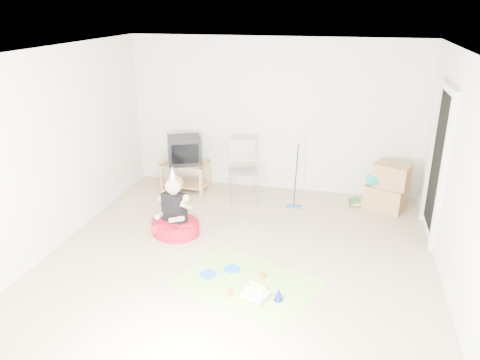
% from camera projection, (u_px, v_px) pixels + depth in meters
% --- Properties ---
extents(ground, '(5.00, 5.00, 0.00)m').
position_uv_depth(ground, '(240.00, 255.00, 6.15)').
color(ground, tan).
rests_on(ground, ground).
extents(doorway_recess, '(0.02, 0.90, 2.05)m').
position_uv_depth(doorway_recess, '(438.00, 166.00, 6.34)').
color(doorway_recess, black).
rests_on(doorway_recess, ground).
extents(tv_stand, '(0.79, 0.50, 0.49)m').
position_uv_depth(tv_stand, '(185.00, 174.00, 8.20)').
color(tv_stand, '#A37A4A').
rests_on(tv_stand, ground).
extents(crt_tv, '(0.69, 0.64, 0.48)m').
position_uv_depth(crt_tv, '(184.00, 150.00, 8.04)').
color(crt_tv, black).
rests_on(crt_tv, tv_stand).
extents(folding_chair, '(0.58, 0.57, 1.03)m').
position_uv_depth(folding_chair, '(243.00, 172.00, 7.67)').
color(folding_chair, gray).
rests_on(folding_chair, ground).
extents(cardboard_boxes, '(0.73, 0.65, 0.76)m').
position_uv_depth(cardboard_boxes, '(387.00, 187.00, 7.40)').
color(cardboard_boxes, '#AA8152').
rests_on(cardboard_boxes, ground).
extents(floor_mop, '(0.25, 0.33, 0.98)m').
position_uv_depth(floor_mop, '(294.00, 192.00, 7.49)').
color(floor_mop, blue).
rests_on(floor_mop, ground).
extents(book_pile, '(0.21, 0.25, 0.10)m').
position_uv_depth(book_pile, '(356.00, 202.00, 7.64)').
color(book_pile, '#236B37').
rests_on(book_pile, ground).
extents(seated_woman, '(0.87, 0.87, 1.02)m').
position_uv_depth(seated_woman, '(175.00, 219.00, 6.64)').
color(seated_woman, '#B51026').
rests_on(seated_woman, ground).
extents(party_mat, '(1.89, 1.65, 0.01)m').
position_uv_depth(party_mat, '(248.00, 283.00, 5.53)').
color(party_mat, '#F73483').
rests_on(party_mat, ground).
extents(birthday_cake, '(0.34, 0.31, 0.14)m').
position_uv_depth(birthday_cake, '(256.00, 295.00, 5.24)').
color(birthday_cake, silver).
rests_on(birthday_cake, party_mat).
extents(blue_plate_near, '(0.29, 0.29, 0.01)m').
position_uv_depth(blue_plate_near, '(232.00, 269.00, 5.81)').
color(blue_plate_near, blue).
rests_on(blue_plate_near, party_mat).
extents(blue_plate_far, '(0.27, 0.27, 0.01)m').
position_uv_depth(blue_plate_far, '(208.00, 275.00, 5.69)').
color(blue_plate_far, blue).
rests_on(blue_plate_far, party_mat).
extents(orange_cup_near, '(0.08, 0.08, 0.07)m').
position_uv_depth(orange_cup_near, '(262.00, 275.00, 5.61)').
color(orange_cup_near, '#D95A18').
rests_on(orange_cup_near, party_mat).
extents(orange_cup_far, '(0.09, 0.09, 0.07)m').
position_uv_depth(orange_cup_far, '(229.00, 293.00, 5.28)').
color(orange_cup_far, '#D95A18').
rests_on(orange_cup_far, party_mat).
extents(blue_party_hat, '(0.14, 0.14, 0.15)m').
position_uv_depth(blue_party_hat, '(279.00, 294.00, 5.18)').
color(blue_party_hat, '#1921B3').
rests_on(blue_party_hat, party_mat).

